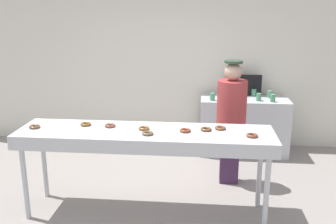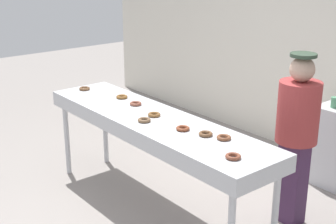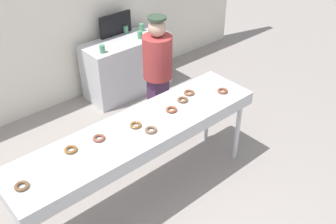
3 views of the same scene
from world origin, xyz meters
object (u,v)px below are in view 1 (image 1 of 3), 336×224
Objects in this scene: chocolate_donut_3 at (252,135)px; paper_cup_3 at (254,93)px; chocolate_donut_4 at (220,128)px; chocolate_donut_7 at (206,129)px; chocolate_donut_8 at (86,124)px; menu_display at (244,85)px; paper_cup_4 at (259,97)px; chocolate_donut_2 at (148,133)px; chocolate_donut_6 at (144,128)px; worker_baker at (231,114)px; fryer_conveyor at (145,138)px; chocolate_donut_5 at (110,126)px; prep_counter at (243,126)px; chocolate_donut_1 at (35,127)px; chocolate_donut_0 at (185,130)px; paper_cup_1 at (270,94)px; paper_cup_0 at (273,98)px; paper_cup_2 at (212,97)px.

chocolate_donut_3 reaches higher than paper_cup_3.
chocolate_donut_7 is (-0.16, -0.06, 0.00)m from chocolate_donut_4.
chocolate_donut_7 and chocolate_donut_8 have the same top height.
chocolate_donut_7 is at bearing -105.77° from menu_display.
chocolate_donut_8 is at bearing -140.84° from paper_cup_4.
chocolate_donut_2 is 0.80m from chocolate_donut_4.
chocolate_donut_6 is at bearing -120.32° from menu_display.
fryer_conveyor is at bearing 31.02° from worker_baker.
chocolate_donut_6 reaches higher than paper_cup_4.
chocolate_donut_3 is 1.00× the size of chocolate_donut_5.
paper_cup_4 is 0.42m from menu_display.
chocolate_donut_5 is 0.09× the size of prep_counter.
chocolate_donut_1 reaches higher than paper_cup_4.
chocolate_donut_0 is 2.42m from paper_cup_1.
chocolate_donut_4 is 1.00× the size of chocolate_donut_8.
paper_cup_0 is at bearing 56.01° from chocolate_donut_0.
chocolate_donut_8 is 2.90m from paper_cup_0.
paper_cup_1 is 0.26m from paper_cup_3.
fryer_conveyor is at bearing 175.02° from chocolate_donut_3.
worker_baker is 14.27× the size of paper_cup_1.
paper_cup_2 reaches higher than prep_counter.
chocolate_donut_8 is at bearing 173.16° from chocolate_donut_3.
paper_cup_1 is (2.07, 2.00, -0.05)m from chocolate_donut_5.
chocolate_donut_2 is at bearing -129.52° from paper_cup_0.
worker_baker is at bearing -125.86° from paper_cup_0.
prep_counter is at bearing -127.50° from paper_cup_3.
paper_cup_0 is at bearing 39.91° from chocolate_donut_5.
chocolate_donut_7 is 1.06× the size of paper_cup_1.
chocolate_donut_3 is 1.06× the size of paper_cup_3.
chocolate_donut_7 is (0.67, 0.03, 0.00)m from chocolate_donut_6.
chocolate_donut_4 is at bearing 66.36° from worker_baker.
chocolate_donut_2 is 0.09× the size of prep_counter.
chocolate_donut_4 is at bearing -110.36° from paper_cup_4.
chocolate_donut_7 is 1.06× the size of paper_cup_2.
chocolate_donut_1 and chocolate_donut_7 have the same top height.
chocolate_donut_7 is at bearing -1.68° from chocolate_donut_5.
worker_baker reaches higher than menu_display.
paper_cup_3 reaches higher than fryer_conveyor.
menu_display reaches higher than paper_cup_0.
chocolate_donut_0 is at bearing -114.37° from paper_cup_3.
menu_display is (0.51, 0.39, 0.11)m from paper_cup_2.
menu_display is at bearing 161.82° from paper_cup_1.
paper_cup_2 is (1.16, 1.74, -0.05)m from chocolate_donut_5.
paper_cup_4 is (0.04, -0.31, 0.00)m from paper_cup_3.
chocolate_donut_5 reaches higher than paper_cup_4.
paper_cup_4 is at bearing 43.62° from chocolate_donut_5.
paper_cup_3 is 0.32m from paper_cup_4.
chocolate_donut_6 reaches higher than prep_counter.
chocolate_donut_2 and chocolate_donut_6 have the same top height.
paper_cup_2 is (-0.22, 0.95, 0.00)m from worker_baker.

